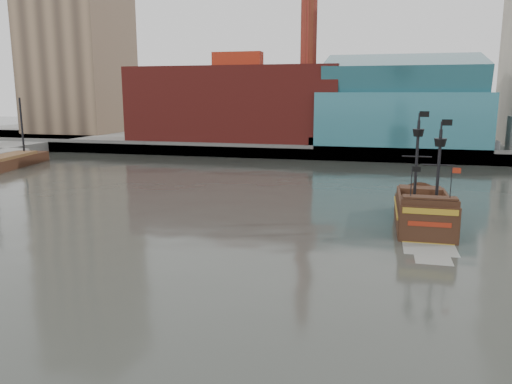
# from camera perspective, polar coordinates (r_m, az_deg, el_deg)

# --- Properties ---
(ground) EXTENTS (400.00, 400.00, 0.00)m
(ground) POSITION_cam_1_polar(r_m,az_deg,el_deg) (30.42, -0.54, -11.49)
(ground) COLOR #2A2C27
(ground) RESTS_ON ground
(promenade_far) EXTENTS (220.00, 60.00, 2.00)m
(promenade_far) POSITION_cam_1_polar(r_m,az_deg,el_deg) (119.84, 10.91, 5.79)
(promenade_far) COLOR slate
(promenade_far) RESTS_ON ground
(seawall) EXTENTS (220.00, 1.00, 2.60)m
(seawall) POSITION_cam_1_polar(r_m,az_deg,el_deg) (90.53, 9.72, 4.36)
(seawall) COLOR #4C4C49
(seawall) RESTS_ON ground
(skyline) EXTENTS (149.00, 45.00, 62.00)m
(skyline) POSITION_cam_1_polar(r_m,az_deg,el_deg) (112.46, 13.89, 17.37)
(skyline) COLOR #7F664C
(skyline) RESTS_ON promenade_far
(pirate_ship) EXTENTS (4.79, 14.67, 10.95)m
(pirate_ship) POSITION_cam_1_polar(r_m,az_deg,el_deg) (47.35, 18.57, -2.54)
(pirate_ship) COLOR black
(pirate_ship) RESTS_ON ground
(docked_vessel) EXTENTS (7.71, 19.04, 12.63)m
(docked_vessel) POSITION_cam_1_polar(r_m,az_deg,el_deg) (90.36, -26.28, 3.04)
(docked_vessel) COLOR black
(docked_vessel) RESTS_ON ground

